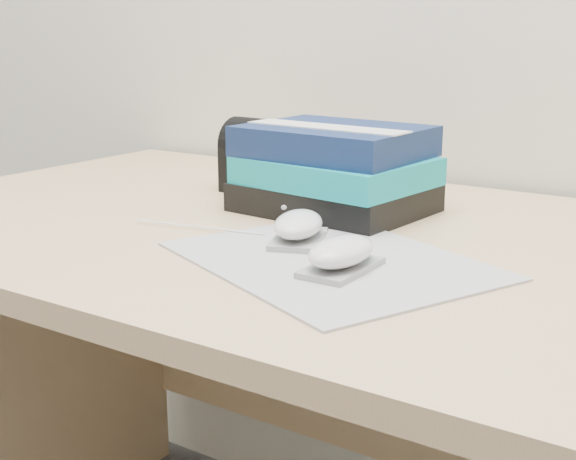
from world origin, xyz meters
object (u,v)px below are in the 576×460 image
Objects in this scene: mouse_front at (341,254)px; pouch at (266,157)px; book_stack at (335,170)px; desk at (409,392)px; mouse_rear at (298,227)px.

pouch reaches higher than mouse_front.
mouse_front is at bearing -43.95° from pouch.
book_stack reaches higher than pouch.
desk is 5.76× the size of book_stack.
mouse_rear is at bearing -72.99° from book_stack.
pouch is at bearing 161.17° from book_stack.
mouse_rear is 0.44× the size of book_stack.
pouch is at bearing 132.64° from mouse_rear.
book_stack is at bearing 107.01° from mouse_rear.
book_stack is 0.17m from pouch.
mouse_front is 0.39× the size of book_stack.
mouse_rear and mouse_front have the same top height.
mouse_rear is 0.91× the size of pouch.
book_stack reaches higher than mouse_rear.
pouch is (-0.33, 0.32, 0.04)m from mouse_front.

